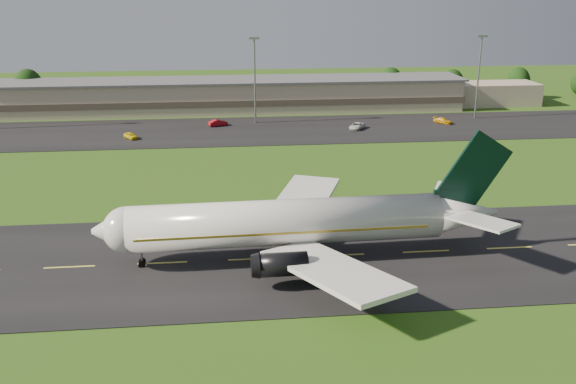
{
  "coord_description": "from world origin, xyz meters",
  "views": [
    {
      "loc": [
        -3.36,
        -72.5,
        32.66
      ],
      "look_at": [
        5.23,
        8.0,
        6.0
      ],
      "focal_mm": 40.0,
      "sensor_mm": 36.0,
      "label": 1
    }
  ],
  "objects": [
    {
      "name": "light_mast_centre",
      "position": [
        5.0,
        80.0,
        12.74
      ],
      "size": [
        2.4,
        1.2,
        20.35
      ],
      "color": "gray",
      "rests_on": "ground"
    },
    {
      "name": "service_vehicle_a",
      "position": [
        -22.93,
        66.34,
        0.8
      ],
      "size": [
        3.7,
        4.28,
        1.39
      ],
      "primitive_type": "imported",
      "rotation": [
        0.0,
        0.0,
        0.61
      ],
      "color": "yellow",
      "rests_on": "apron"
    },
    {
      "name": "ground",
      "position": [
        0.0,
        0.0,
        0.0
      ],
      "size": [
        360.0,
        360.0,
        0.0
      ],
      "primitive_type": "plane",
      "color": "#2D4E13",
      "rests_on": "ground"
    },
    {
      "name": "tree_line",
      "position": [
        24.28,
        105.62,
        5.0
      ],
      "size": [
        200.7,
        9.33,
        10.7
      ],
      "color": "black",
      "rests_on": "ground"
    },
    {
      "name": "apron",
      "position": [
        0.0,
        72.0,
        0.05
      ],
      "size": [
        260.0,
        30.0,
        0.1
      ],
      "primitive_type": "cube",
      "color": "black",
      "rests_on": "ground"
    },
    {
      "name": "service_vehicle_d",
      "position": [
        49.87,
        74.42,
        0.78
      ],
      "size": [
        4.57,
        4.76,
        1.36
      ],
      "primitive_type": "imported",
      "rotation": [
        0.0,
        0.0,
        0.74
      ],
      "color": "orange",
      "rests_on": "apron"
    },
    {
      "name": "taxiway",
      "position": [
        0.0,
        0.0,
        0.05
      ],
      "size": [
        220.0,
        30.0,
        0.1
      ],
      "primitive_type": "cube",
      "color": "black",
      "rests_on": "ground"
    },
    {
      "name": "service_vehicle_c",
      "position": [
        27.96,
        70.58,
        0.83
      ],
      "size": [
        4.84,
        5.73,
        1.46
      ],
      "primitive_type": "imported",
      "rotation": [
        0.0,
        0.0,
        -0.56
      ],
      "color": "silver",
      "rests_on": "apron"
    },
    {
      "name": "terminal",
      "position": [
        6.4,
        96.18,
        3.99
      ],
      "size": [
        145.0,
        16.0,
        8.4
      ],
      "color": "#C2AD94",
      "rests_on": "ground"
    },
    {
      "name": "light_mast_east",
      "position": [
        60.0,
        80.0,
        12.74
      ],
      "size": [
        2.4,
        1.2,
        20.35
      ],
      "color": "gray",
      "rests_on": "ground"
    },
    {
      "name": "service_vehicle_b",
      "position": [
        -4.0,
        77.32,
        0.85
      ],
      "size": [
        4.83,
        3.26,
        1.51
      ],
      "primitive_type": "imported",
      "rotation": [
        0.0,
        0.0,
        1.97
      ],
      "color": "maroon",
      "rests_on": "apron"
    },
    {
      "name": "airliner",
      "position": [
        5.0,
        0.02,
        4.66
      ],
      "size": [
        51.28,
        42.17,
        15.57
      ],
      "rotation": [
        0.0,
        0.0,
        0.03
      ],
      "color": "white",
      "rests_on": "ground"
    }
  ]
}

